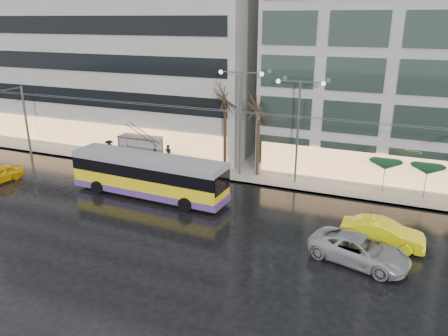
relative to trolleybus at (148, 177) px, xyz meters
The scene contains 18 objects.
ground 4.98m from the trolleybus, 51.44° to the right, with size 140.00×140.00×0.00m, color black.
sidewalk 11.54m from the trolleybus, 64.41° to the left, with size 80.00×10.00×0.15m, color gray.
kerb 7.45m from the trolleybus, 47.36° to the left, with size 80.00×0.10×0.15m, color slate.
building_left 22.27m from the trolleybus, 130.46° to the left, with size 34.00×14.00×22.00m, color #A19F9A.
trolleybus is the anchor object (origin of this frame).
catenary 6.37m from the trolleybus, 47.18° to the left, with size 42.24×5.12×7.00m.
bus_shelter 8.87m from the trolleybus, 127.87° to the left, with size 4.20×1.60×2.51m.
street_lamp_near 9.71m from the trolleybus, 55.23° to the left, with size 3.96×0.36×9.03m.
street_lamp_far 12.89m from the trolleybus, 35.59° to the left, with size 3.96×0.36×8.53m.
tree_a 9.76m from the trolleybus, 64.82° to the left, with size 3.20×3.20×8.40m.
tree_b 10.99m from the trolleybus, 49.40° to the left, with size 3.20×3.20×7.70m.
parasol_a 18.47m from the trolleybus, 23.35° to the left, with size 2.50×2.50×2.65m.
parasol_b 21.25m from the trolleybus, 20.14° to the left, with size 2.50×2.50×2.65m.
taxi_b 17.50m from the trolleybus, ahead, with size 1.73×4.95×1.63m, color #FFF70D.
sedan_silver 16.83m from the trolleybus, 13.51° to the right, with size 2.61×5.66×1.57m, color #A0A1A4.
pedestrian_a 7.69m from the trolleybus, 107.86° to the left, with size 1.05×1.07×2.19m.
pedestrian_b 7.46m from the trolleybus, 117.33° to the left, with size 0.87×0.75×1.53m.
pedestrian_c 9.85m from the trolleybus, 143.90° to the left, with size 1.33×1.13×2.11m.
Camera 1 is at (14.64, -23.50, 13.32)m, focal length 35.00 mm.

